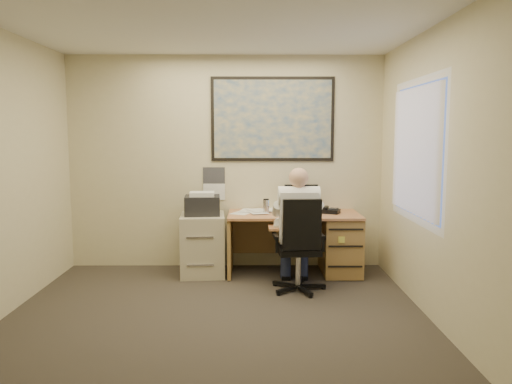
{
  "coord_description": "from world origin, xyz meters",
  "views": [
    {
      "loc": [
        0.34,
        -4.13,
        1.73
      ],
      "look_at": [
        0.38,
        1.3,
        1.08
      ],
      "focal_mm": 35.0,
      "sensor_mm": 36.0,
      "label": 1
    }
  ],
  "objects_px": {
    "filing_cabinet": "(203,239)",
    "office_chair": "(298,264)",
    "person": "(298,229)",
    "desk": "(321,238)"
  },
  "relations": [
    {
      "from": "filing_cabinet",
      "to": "office_chair",
      "type": "relative_size",
      "value": 0.98
    },
    {
      "from": "filing_cabinet",
      "to": "person",
      "type": "distance_m",
      "value": 1.3
    },
    {
      "from": "person",
      "to": "office_chair",
      "type": "bearing_deg",
      "value": -93.66
    },
    {
      "from": "desk",
      "to": "filing_cabinet",
      "type": "distance_m",
      "value": 1.46
    },
    {
      "from": "filing_cabinet",
      "to": "office_chair",
      "type": "distance_m",
      "value": 1.32
    },
    {
      "from": "office_chair",
      "to": "person",
      "type": "relative_size",
      "value": 0.77
    },
    {
      "from": "desk",
      "to": "person",
      "type": "bearing_deg",
      "value": -117.78
    },
    {
      "from": "person",
      "to": "filing_cabinet",
      "type": "bearing_deg",
      "value": 149.42
    },
    {
      "from": "filing_cabinet",
      "to": "person",
      "type": "relative_size",
      "value": 0.75
    },
    {
      "from": "desk",
      "to": "person",
      "type": "height_order",
      "value": "person"
    }
  ]
}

